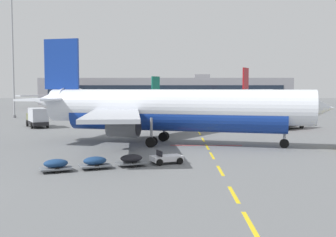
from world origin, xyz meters
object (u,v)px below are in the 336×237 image
at_px(airliner_foreground, 170,109).
at_px(apron_light_mast_near, 12,37).
at_px(airliner_mid_left, 259,97).
at_px(airliner_far_center, 131,102).
at_px(baggage_train, 114,161).
at_px(catering_truck, 37,117).
at_px(airliner_far_right, 73,95).
at_px(fuel_service_truck, 288,118).

relative_size(airliner_foreground, apron_light_mast_near, 1.24).
distance_m(airliner_mid_left, airliner_far_center, 41.57).
bearing_deg(airliner_foreground, airliner_far_center, 100.43).
distance_m(airliner_foreground, baggage_train, 15.06).
distance_m(catering_truck, apron_light_mast_near, 28.76).
relative_size(airliner_far_right, apron_light_mast_near, 1.25).
height_order(baggage_train, apron_light_mast_near, apron_light_mast_near).
xyz_separation_m(airliner_far_center, apron_light_mast_near, (-23.49, -13.47, 13.97)).
relative_size(airliner_foreground, baggage_train, 3.08).
bearing_deg(airliner_far_right, apron_light_mast_near, -91.84).
bearing_deg(baggage_train, airliner_far_center, 94.76).
height_order(airliner_far_center, fuel_service_truck, airliner_far_center).
distance_m(catering_truck, baggage_train, 38.34).
relative_size(airliner_far_center, apron_light_mast_near, 0.90).
relative_size(airliner_mid_left, fuel_service_truck, 4.77).
relative_size(airliner_far_right, catering_truck, 4.75).
bearing_deg(baggage_train, airliner_far_right, 105.28).
relative_size(airliner_mid_left, airliner_far_center, 1.29).
bearing_deg(baggage_train, catering_truck, 116.92).
xyz_separation_m(fuel_service_truck, baggage_train, (-22.55, -31.96, -1.11)).
bearing_deg(airliner_far_right, catering_truck, -81.24).
distance_m(fuel_service_truck, apron_light_mast_near, 58.86).
bearing_deg(airliner_mid_left, baggage_train, -108.19).
relative_size(airliner_foreground, airliner_far_right, 0.99).
distance_m(airliner_foreground, fuel_service_truck, 25.67).
height_order(airliner_far_right, fuel_service_truck, airliner_far_right).
distance_m(airliner_far_right, apron_light_mast_near, 47.97).
relative_size(airliner_foreground, catering_truck, 4.72).
xyz_separation_m(airliner_mid_left, baggage_train, (-29.74, -90.53, -3.26)).
height_order(airliner_far_center, catering_truck, airliner_far_center).
xyz_separation_m(airliner_mid_left, airliner_far_center, (-35.47, -21.68, -0.75)).
xyz_separation_m(airliner_far_right, fuel_service_truck, (50.29, -69.57, -2.39)).
bearing_deg(catering_truck, airliner_far_right, 98.76).
distance_m(airliner_mid_left, baggage_train, 95.34).
bearing_deg(apron_light_mast_near, catering_truck, -60.77).
distance_m(airliner_mid_left, catering_truck, 73.47).
distance_m(baggage_train, apron_light_mast_near, 64.75).
xyz_separation_m(airliner_far_center, baggage_train, (5.73, -68.85, -2.51)).
distance_m(airliner_far_center, apron_light_mast_near, 30.47).
distance_m(airliner_foreground, catering_truck, 29.72).
bearing_deg(airliner_mid_left, fuel_service_truck, -97.00).
relative_size(catering_truck, apron_light_mast_near, 0.26).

